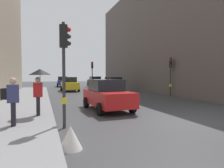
{
  "coord_description": "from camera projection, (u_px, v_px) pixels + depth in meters",
  "views": [
    {
      "loc": [
        -6.06,
        -7.51,
        2.02
      ],
      "look_at": [
        -0.08,
        10.48,
        1.19
      ],
      "focal_mm": 33.25,
      "sensor_mm": 36.0,
      "label": 1
    }
  ],
  "objects": [
    {
      "name": "car_yellow_taxi",
      "position": [
        70.0,
        84.0,
        26.01
      ],
      "size": [
        2.05,
        4.22,
        1.76
      ],
      "color": "yellow",
      "rests_on": "ground"
    },
    {
      "name": "building_facade_right",
      "position": [
        178.0,
        39.0,
        28.54
      ],
      "size": [
        12.0,
        29.4,
        13.89
      ],
      "primitive_type": "cube",
      "color": "#5B514C",
      "rests_on": "ground"
    },
    {
      "name": "car_blue_van",
      "position": [
        63.0,
        82.0,
        36.13
      ],
      "size": [
        2.19,
        4.29,
        1.76
      ],
      "color": "navy",
      "rests_on": "ground"
    },
    {
      "name": "pedestrian_with_grey_backpack",
      "position": [
        12.0,
        99.0,
        7.55
      ],
      "size": [
        0.61,
        0.36,
        1.77
      ],
      "color": "black",
      "rests_on": "sidewalk_kerb"
    },
    {
      "name": "car_dark_suv",
      "position": [
        95.0,
        81.0,
        37.04
      ],
      "size": [
        2.1,
        4.24,
        1.76
      ],
      "color": "black",
      "rests_on": "ground"
    },
    {
      "name": "traffic_light_near_left",
      "position": [
        64.0,
        56.0,
        7.77
      ],
      "size": [
        0.44,
        0.27,
        3.99
      ],
      "color": "#2D2D2D",
      "rests_on": "ground"
    },
    {
      "name": "car_red_sedan",
      "position": [
        107.0,
        95.0,
        11.91
      ],
      "size": [
        2.22,
        4.3,
        1.76
      ],
      "color": "red",
      "rests_on": "ground"
    },
    {
      "name": "pedestrian_with_umbrella",
      "position": [
        39.0,
        79.0,
        9.48
      ],
      "size": [
        1.0,
        1.0,
        2.14
      ],
      "color": "black",
      "rests_on": "sidewalk_kerb"
    },
    {
      "name": "warning_sign_triangle",
      "position": [
        71.0,
        138.0,
        5.61
      ],
      "size": [
        0.64,
        0.64,
        0.65
      ],
      "primitive_type": "cone",
      "color": "silver",
      "rests_on": "ground"
    },
    {
      "name": "car_green_estate",
      "position": [
        113.0,
        84.0,
        26.19
      ],
      "size": [
        2.11,
        4.25,
        1.76
      ],
      "color": "#2D6038",
      "rests_on": "ground"
    },
    {
      "name": "traffic_light_far_median",
      "position": [
        92.0,
        70.0,
        28.58
      ],
      "size": [
        0.25,
        0.43,
        3.89
      ],
      "color": "#2D2D2D",
      "rests_on": "ground"
    },
    {
      "name": "sidewalk_kerb",
      "position": [
        22.0,
        107.0,
        12.51
      ],
      "size": [
        3.31,
        40.0,
        0.16
      ],
      "primitive_type": "cube",
      "color": "gray",
      "rests_on": "ground"
    },
    {
      "name": "ground_plane",
      "position": [
        189.0,
        121.0,
        9.12
      ],
      "size": [
        120.0,
        120.0,
        0.0
      ],
      "primitive_type": "plane",
      "color": "#38383A"
    },
    {
      "name": "traffic_light_mid_street",
      "position": [
        171.0,
        70.0,
        19.45
      ],
      "size": [
        0.36,
        0.44,
        3.67
      ],
      "color": "#2D2D2D",
      "rests_on": "ground"
    }
  ]
}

